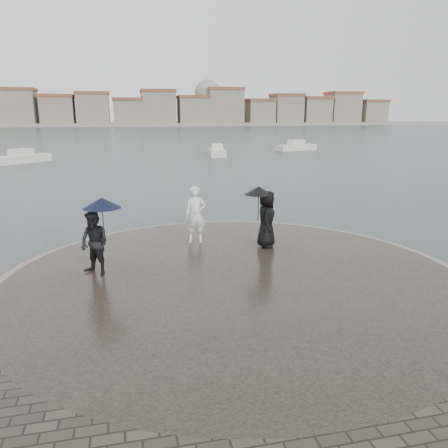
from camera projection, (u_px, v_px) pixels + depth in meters
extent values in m
plane|color=#2B3835|center=(281.00, 359.00, 8.27)|extent=(400.00, 400.00, 0.00)
cylinder|color=gray|center=(235.00, 283.00, 11.54)|extent=(12.50, 12.50, 0.32)
cylinder|color=#2D261E|center=(235.00, 282.00, 11.53)|extent=(11.90, 11.90, 0.36)
imported|color=white|center=(196.00, 214.00, 14.33)|extent=(0.75, 0.56, 1.86)
imported|color=black|center=(95.00, 243.00, 11.42)|extent=(1.04, 1.02, 1.70)
cylinder|color=black|center=(103.00, 223.00, 11.44)|extent=(0.02, 0.02, 0.90)
cone|color=black|center=(102.00, 203.00, 11.31)|extent=(1.01, 1.01, 0.28)
imported|color=black|center=(266.00, 219.00, 13.80)|extent=(0.84, 1.03, 1.81)
cylinder|color=black|center=(258.00, 207.00, 13.75)|extent=(0.02, 0.02, 0.90)
cone|color=black|center=(259.00, 190.00, 13.62)|extent=(0.94, 0.94, 0.26)
cube|color=gray|center=(128.00, 124.00, 162.07)|extent=(260.00, 20.00, 1.20)
cube|color=gray|center=(18.00, 109.00, 149.85)|extent=(12.00, 10.00, 12.00)
cube|color=brown|center=(16.00, 89.00, 148.25)|extent=(12.60, 10.60, 1.00)
cube|color=gray|center=(58.00, 112.00, 152.93)|extent=(11.00, 10.00, 10.00)
cube|color=brown|center=(56.00, 96.00, 151.57)|extent=(11.60, 10.60, 1.00)
cube|color=gray|center=(93.00, 111.00, 155.42)|extent=(11.00, 10.00, 11.00)
cube|color=brown|center=(92.00, 93.00, 153.94)|extent=(11.60, 10.60, 1.00)
cube|color=gray|center=(128.00, 114.00, 158.28)|extent=(10.00, 10.00, 9.00)
cube|color=brown|center=(127.00, 99.00, 157.05)|extent=(10.60, 10.60, 1.00)
cube|color=gray|center=(158.00, 109.00, 160.31)|extent=(12.00, 10.00, 12.00)
cube|color=brown|center=(158.00, 91.00, 158.71)|extent=(12.60, 10.60, 1.00)
cube|color=gray|center=(193.00, 112.00, 163.39)|extent=(11.00, 10.00, 10.00)
cube|color=brown|center=(193.00, 97.00, 162.04)|extent=(11.60, 10.60, 1.00)
cube|color=gray|center=(224.00, 108.00, 165.64)|extent=(13.00, 10.00, 13.00)
cube|color=brown|center=(224.00, 89.00, 163.92)|extent=(13.60, 10.60, 1.00)
cube|color=gray|center=(260.00, 114.00, 169.18)|extent=(10.00, 10.00, 9.00)
cube|color=brown|center=(260.00, 100.00, 167.95)|extent=(10.60, 10.60, 1.00)
cube|color=gray|center=(286.00, 111.00, 171.34)|extent=(11.00, 10.00, 11.00)
cube|color=brown|center=(287.00, 95.00, 169.86)|extent=(11.60, 10.60, 1.00)
cube|color=gray|center=(315.00, 112.00, 174.08)|extent=(11.00, 10.00, 10.00)
cube|color=brown|center=(315.00, 98.00, 172.72)|extent=(11.60, 10.60, 1.00)
cube|color=gray|center=(342.00, 110.00, 176.45)|extent=(12.00, 10.00, 12.00)
cube|color=brown|center=(343.00, 93.00, 174.85)|extent=(12.60, 10.60, 1.00)
cube|color=gray|center=(371.00, 114.00, 179.65)|extent=(10.00, 10.00, 9.00)
cube|color=brown|center=(372.00, 101.00, 178.42)|extent=(10.60, 10.60, 1.00)
sphere|color=gray|center=(208.00, 93.00, 164.87)|extent=(10.00, 10.00, 10.00)
cube|color=silver|center=(22.00, 160.00, 41.10)|extent=(4.93, 5.10, 0.90)
cube|color=silver|center=(21.00, 154.00, 40.95)|extent=(2.24, 2.28, 0.90)
cube|color=silver|center=(296.00, 148.00, 55.02)|extent=(5.72, 3.26, 0.90)
cube|color=silver|center=(296.00, 144.00, 54.88)|extent=(2.28, 1.77, 0.90)
cube|color=silver|center=(217.00, 153.00, 48.32)|extent=(2.33, 5.67, 0.90)
cube|color=silver|center=(217.00, 148.00, 48.17)|extent=(1.46, 2.14, 0.90)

